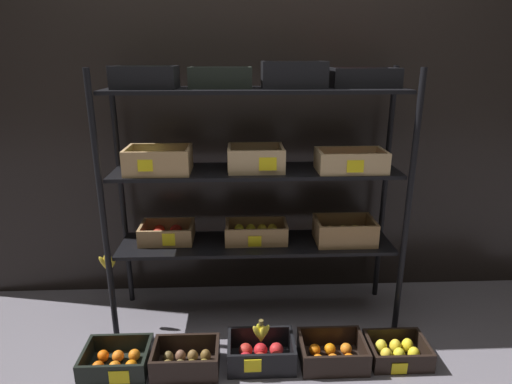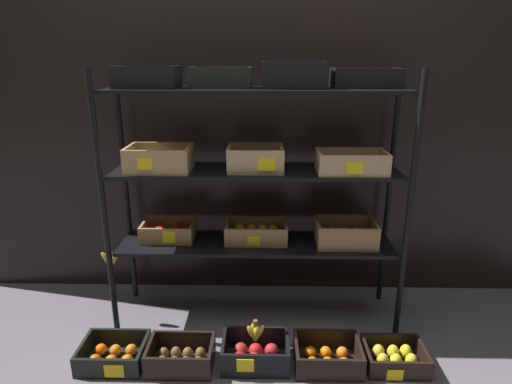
% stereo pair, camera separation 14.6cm
% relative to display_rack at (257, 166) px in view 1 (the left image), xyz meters
% --- Properties ---
extents(ground_plane, '(10.00, 10.00, 0.00)m').
position_rel_display_rack_xyz_m(ground_plane, '(-0.01, -0.00, -0.94)').
color(ground_plane, slate).
extents(storefront_wall, '(4.00, 0.12, 2.34)m').
position_rel_display_rack_xyz_m(storefront_wall, '(-0.01, 0.39, 0.23)').
color(storefront_wall, black).
rests_on(storefront_wall, ground_plane).
extents(display_rack, '(1.71, 0.41, 1.49)m').
position_rel_display_rack_xyz_m(display_rack, '(0.00, 0.00, 0.00)').
color(display_rack, black).
rests_on(display_rack, ground_plane).
extents(crate_ground_tangerine, '(0.33, 0.26, 0.11)m').
position_rel_display_rack_xyz_m(crate_ground_tangerine, '(-0.73, -0.46, -0.89)').
color(crate_ground_tangerine, black).
rests_on(crate_ground_tangerine, ground_plane).
extents(crate_ground_kiwi, '(0.33, 0.23, 0.13)m').
position_rel_display_rack_xyz_m(crate_ground_kiwi, '(-0.38, -0.48, -0.89)').
color(crate_ground_kiwi, black).
rests_on(crate_ground_kiwi, ground_plane).
extents(crate_ground_apple_red, '(0.34, 0.25, 0.14)m').
position_rel_display_rack_xyz_m(crate_ground_apple_red, '(0.00, -0.45, -0.88)').
color(crate_ground_apple_red, black).
rests_on(crate_ground_apple_red, ground_plane).
extents(crate_ground_right_tangerine, '(0.34, 0.25, 0.13)m').
position_rel_display_rack_xyz_m(crate_ground_right_tangerine, '(0.37, -0.45, -0.89)').
color(crate_ground_right_tangerine, black).
rests_on(crate_ground_right_tangerine, ground_plane).
extents(crate_ground_lemon, '(0.31, 0.25, 0.10)m').
position_rel_display_rack_xyz_m(crate_ground_lemon, '(0.71, -0.45, -0.89)').
color(crate_ground_lemon, black).
rests_on(crate_ground_lemon, ground_plane).
extents(banana_bunch_loose, '(0.11, 0.04, 0.12)m').
position_rel_display_rack_xyz_m(banana_bunch_loose, '(0.00, -0.45, -0.75)').
color(banana_bunch_loose, brown).
rests_on(banana_bunch_loose, crate_ground_apple_red).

